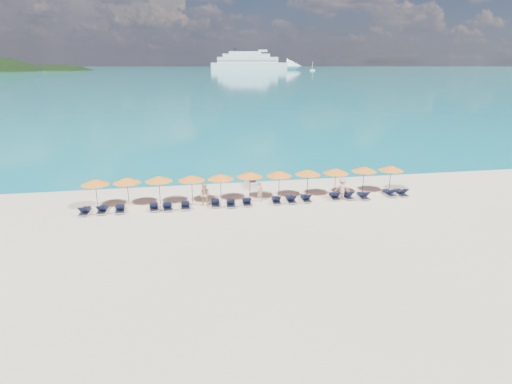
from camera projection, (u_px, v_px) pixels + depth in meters
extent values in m
plane|color=beige|center=(264.00, 221.00, 29.18)|extent=(1400.00, 1400.00, 0.00)
cube|color=#1FA9B2|center=(178.00, 69.00, 650.04)|extent=(1600.00, 1300.00, 0.01)
ellipsoid|color=black|center=(60.00, 99.00, 540.24)|extent=(162.00, 126.00, 85.50)
cube|color=white|center=(249.00, 66.00, 578.74)|extent=(103.55, 34.91, 9.26)
cone|color=white|center=(294.00, 66.00, 579.79)|extent=(23.43, 23.43, 20.38)
cube|color=white|center=(248.00, 60.00, 576.28)|extent=(83.00, 28.84, 7.41)
cube|color=white|center=(246.00, 56.00, 574.62)|extent=(64.60, 24.02, 4.63)
cube|color=white|center=(245.00, 53.00, 573.51)|extent=(44.04, 17.95, 3.24)
cube|color=black|center=(248.00, 61.00, 576.68)|extent=(84.03, 29.19, 0.83)
cube|color=black|center=(248.00, 58.00, 575.73)|extent=(81.96, 28.49, 0.83)
cylinder|color=black|center=(235.00, 50.00, 572.21)|extent=(4.08, 4.08, 5.09)
cube|color=white|center=(277.00, 70.00, 510.42)|extent=(6.47, 2.16, 1.72)
cylinder|color=white|center=(277.00, 65.00, 508.79)|extent=(0.39, 0.39, 10.78)
cube|color=white|center=(312.00, 70.00, 524.85)|extent=(5.95, 1.98, 1.59)
cylinder|color=white|center=(313.00, 66.00, 523.35)|extent=(0.36, 0.36, 9.92)
cube|color=silver|center=(252.00, 184.00, 37.19)|extent=(0.92, 2.32, 0.53)
cube|color=black|center=(252.00, 180.00, 36.90)|extent=(0.50, 0.97, 0.34)
cylinder|color=black|center=(250.00, 176.00, 37.58)|extent=(0.53, 0.07, 0.06)
imported|color=tan|center=(260.00, 191.00, 33.10)|extent=(0.71, 0.70, 1.65)
imported|color=tan|center=(205.00, 195.00, 31.97)|extent=(0.99, 0.85, 1.77)
imported|color=tan|center=(342.00, 189.00, 33.52)|extent=(1.27, 0.88, 1.79)
cylinder|color=black|center=(96.00, 194.00, 31.52)|extent=(0.05, 0.05, 2.20)
cone|color=orange|center=(95.00, 182.00, 31.25)|extent=(2.10, 2.10, 0.42)
sphere|color=black|center=(95.00, 179.00, 31.19)|extent=(0.08, 0.08, 0.08)
cylinder|color=black|center=(128.00, 192.00, 32.00)|extent=(0.05, 0.05, 2.20)
cone|color=orange|center=(127.00, 180.00, 31.73)|extent=(2.10, 2.10, 0.42)
sphere|color=black|center=(127.00, 177.00, 31.66)|extent=(0.08, 0.08, 0.08)
cylinder|color=black|center=(160.00, 190.00, 32.44)|extent=(0.05, 0.05, 2.20)
cone|color=orange|center=(159.00, 179.00, 32.17)|extent=(2.10, 2.10, 0.42)
sphere|color=black|center=(159.00, 176.00, 32.11)|extent=(0.08, 0.08, 0.08)
cylinder|color=black|center=(192.00, 189.00, 32.67)|extent=(0.05, 0.05, 2.20)
cone|color=orange|center=(192.00, 178.00, 32.40)|extent=(2.10, 2.10, 0.42)
sphere|color=black|center=(191.00, 175.00, 32.33)|extent=(0.08, 0.08, 0.08)
cylinder|color=black|center=(221.00, 188.00, 33.04)|extent=(0.05, 0.05, 2.20)
cone|color=orange|center=(221.00, 176.00, 32.77)|extent=(2.10, 2.10, 0.42)
sphere|color=black|center=(220.00, 174.00, 32.71)|extent=(0.08, 0.08, 0.08)
cylinder|color=black|center=(250.00, 185.00, 33.68)|extent=(0.05, 0.05, 2.20)
cone|color=orange|center=(250.00, 174.00, 33.41)|extent=(2.10, 2.10, 0.42)
sphere|color=black|center=(250.00, 171.00, 33.35)|extent=(0.08, 0.08, 0.08)
cylinder|color=black|center=(279.00, 185.00, 33.94)|extent=(0.05, 0.05, 2.20)
cone|color=orange|center=(279.00, 173.00, 33.67)|extent=(2.10, 2.10, 0.42)
sphere|color=black|center=(279.00, 171.00, 33.61)|extent=(0.08, 0.08, 0.08)
cylinder|color=black|center=(307.00, 183.00, 34.34)|extent=(0.05, 0.05, 2.20)
cone|color=orange|center=(308.00, 172.00, 34.08)|extent=(2.10, 2.10, 0.42)
sphere|color=black|center=(308.00, 169.00, 34.01)|extent=(0.08, 0.08, 0.08)
cylinder|color=black|center=(335.00, 182.00, 34.70)|extent=(0.05, 0.05, 2.20)
cone|color=orange|center=(336.00, 171.00, 34.44)|extent=(2.10, 2.10, 0.42)
sphere|color=black|center=(336.00, 168.00, 34.37)|extent=(0.08, 0.08, 0.08)
cylinder|color=black|center=(363.00, 180.00, 35.30)|extent=(0.05, 0.05, 2.20)
cone|color=orange|center=(364.00, 169.00, 35.04)|extent=(2.10, 2.10, 0.42)
sphere|color=black|center=(364.00, 166.00, 34.97)|extent=(0.08, 0.08, 0.08)
cylinder|color=black|center=(390.00, 179.00, 35.61)|extent=(0.05, 0.05, 2.20)
cone|color=orange|center=(391.00, 168.00, 35.34)|extent=(2.10, 2.10, 0.42)
sphere|color=black|center=(391.00, 165.00, 35.27)|extent=(0.08, 0.08, 0.08)
cube|color=silver|center=(85.00, 212.00, 30.58)|extent=(0.68, 1.72, 0.06)
cube|color=black|center=(86.00, 209.00, 30.77)|extent=(0.59, 1.12, 0.04)
cube|color=black|center=(83.00, 209.00, 29.94)|extent=(0.57, 0.56, 0.43)
cube|color=silver|center=(103.00, 211.00, 30.87)|extent=(0.66, 1.72, 0.06)
cube|color=black|center=(103.00, 207.00, 31.06)|extent=(0.58, 1.11, 0.04)
cube|color=black|center=(101.00, 208.00, 30.23)|extent=(0.56, 0.55, 0.43)
cube|color=silver|center=(120.00, 210.00, 31.04)|extent=(0.73, 1.74, 0.06)
cube|color=black|center=(120.00, 207.00, 31.22)|extent=(0.62, 1.13, 0.04)
cube|color=black|center=(119.00, 207.00, 30.41)|extent=(0.58, 0.57, 0.43)
cube|color=silver|center=(154.00, 208.00, 31.45)|extent=(0.77, 1.75, 0.06)
cube|color=black|center=(154.00, 205.00, 31.63)|extent=(0.65, 1.14, 0.04)
cube|color=black|center=(154.00, 205.00, 30.82)|extent=(0.60, 0.58, 0.43)
cube|color=silver|center=(167.00, 207.00, 31.54)|extent=(0.79, 1.76, 0.06)
cube|color=black|center=(167.00, 204.00, 31.73)|extent=(0.66, 1.15, 0.04)
cube|color=black|center=(168.00, 204.00, 30.92)|extent=(0.60, 0.59, 0.43)
cube|color=silver|center=(185.00, 206.00, 31.81)|extent=(0.65, 1.71, 0.06)
cube|color=black|center=(185.00, 203.00, 32.00)|extent=(0.57, 1.11, 0.04)
cube|color=black|center=(185.00, 203.00, 31.17)|extent=(0.56, 0.55, 0.43)
cube|color=silver|center=(216.00, 204.00, 32.32)|extent=(0.71, 1.73, 0.06)
cube|color=black|center=(215.00, 201.00, 32.51)|extent=(0.61, 1.13, 0.04)
cube|color=black|center=(216.00, 201.00, 31.68)|extent=(0.58, 0.57, 0.43)
cube|color=silver|center=(231.00, 204.00, 32.27)|extent=(0.75, 1.74, 0.06)
cube|color=black|center=(230.00, 201.00, 32.46)|extent=(0.63, 1.14, 0.04)
cube|color=black|center=(231.00, 201.00, 31.62)|extent=(0.59, 0.58, 0.43)
cube|color=silver|center=(247.00, 203.00, 32.58)|extent=(0.73, 1.74, 0.06)
cube|color=black|center=(246.00, 200.00, 32.77)|extent=(0.62, 1.13, 0.04)
cube|color=black|center=(247.00, 200.00, 31.94)|extent=(0.58, 0.57, 0.43)
cube|color=silver|center=(276.00, 201.00, 32.97)|extent=(0.78, 1.75, 0.06)
cube|color=black|center=(276.00, 198.00, 33.16)|extent=(0.65, 1.15, 0.04)
cube|color=black|center=(277.00, 198.00, 32.33)|extent=(0.60, 0.59, 0.43)
cube|color=silver|center=(291.00, 200.00, 33.14)|extent=(0.72, 1.73, 0.06)
cube|color=black|center=(290.00, 197.00, 33.33)|extent=(0.61, 1.13, 0.04)
cube|color=black|center=(292.00, 198.00, 32.50)|extent=(0.58, 0.57, 0.43)
cube|color=silver|center=(306.00, 199.00, 33.42)|extent=(0.72, 1.73, 0.06)
cube|color=black|center=(305.00, 196.00, 33.61)|extent=(0.61, 1.13, 0.04)
cube|color=black|center=(308.00, 196.00, 32.78)|extent=(0.58, 0.57, 0.43)
cube|color=silver|center=(334.00, 197.00, 33.96)|extent=(0.77, 1.75, 0.06)
cube|color=black|center=(334.00, 194.00, 34.15)|extent=(0.65, 1.15, 0.04)
cube|color=black|center=(337.00, 194.00, 33.32)|extent=(0.60, 0.59, 0.43)
cube|color=silver|center=(347.00, 196.00, 34.12)|extent=(0.79, 1.75, 0.06)
cube|color=black|center=(345.00, 194.00, 34.30)|extent=(0.66, 1.15, 0.04)
cube|color=black|center=(350.00, 194.00, 33.49)|extent=(0.60, 0.59, 0.43)
cube|color=silver|center=(363.00, 197.00, 34.07)|extent=(0.73, 1.74, 0.06)
cube|color=black|center=(362.00, 194.00, 34.26)|extent=(0.62, 1.13, 0.04)
cube|color=black|center=(366.00, 194.00, 33.43)|extent=(0.59, 0.57, 0.43)
cube|color=silver|center=(389.00, 194.00, 34.82)|extent=(0.64, 1.71, 0.06)
cube|color=black|center=(388.00, 191.00, 35.01)|extent=(0.56, 1.11, 0.04)
cube|color=black|center=(393.00, 191.00, 34.19)|extent=(0.56, 0.54, 0.43)
cube|color=silver|center=(401.00, 193.00, 34.89)|extent=(0.67, 1.72, 0.06)
cube|color=black|center=(400.00, 191.00, 35.08)|extent=(0.58, 1.12, 0.04)
cube|color=black|center=(405.00, 191.00, 34.25)|extent=(0.56, 0.55, 0.43)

